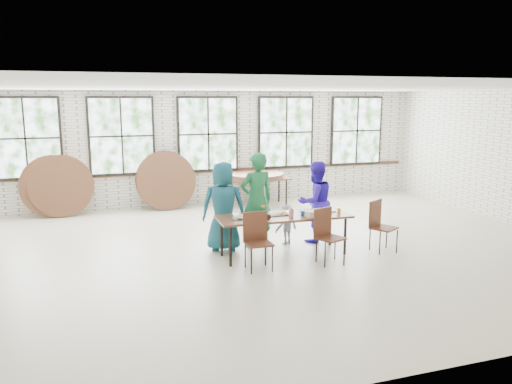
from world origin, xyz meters
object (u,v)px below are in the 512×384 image
at_px(chair_near_left, 257,236).
at_px(storage_table, 255,180).
at_px(dining_table, 284,218).
at_px(chair_near_right, 326,231).

distance_m(chair_near_left, storage_table, 4.94).
bearing_deg(dining_table, storage_table, 80.59).
height_order(dining_table, storage_table, same).
bearing_deg(chair_near_right, chair_near_left, 154.70).
xyz_separation_m(dining_table, storage_table, (0.83, 4.19, -0.00)).
height_order(dining_table, chair_near_left, chair_near_left).
height_order(chair_near_left, chair_near_right, same).
xyz_separation_m(dining_table, chair_near_right, (0.55, -0.60, -0.13)).
bearing_deg(storage_table, chair_near_left, -106.75).
bearing_deg(chair_near_left, dining_table, 36.22).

